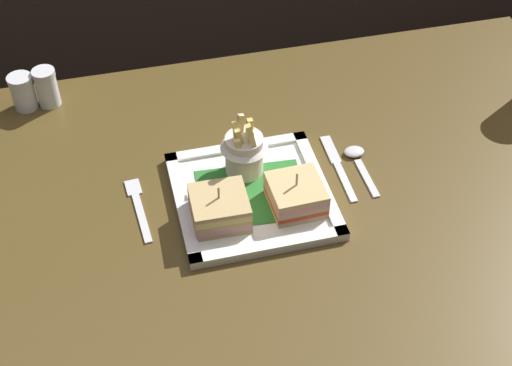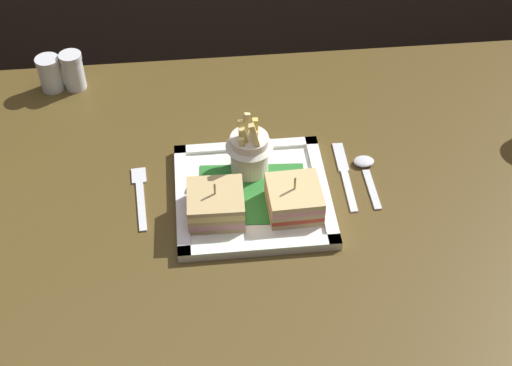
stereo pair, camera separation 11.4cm
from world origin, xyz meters
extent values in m
cube|color=#4F3D1B|center=(0.00, 0.00, 0.75)|extent=(1.32, 0.83, 0.04)
cylinder|color=#4C3629|center=(0.58, 0.33, 0.36)|extent=(0.09, 0.09, 0.73)
cube|color=white|center=(-0.01, 0.01, 0.77)|extent=(0.25, 0.25, 0.01)
cube|color=#277029|center=(-0.01, 0.01, 0.78)|extent=(0.18, 0.15, 0.00)
cube|color=white|center=(-0.01, -0.10, 0.78)|extent=(0.25, 0.02, 0.01)
cube|color=white|center=(-0.01, 0.13, 0.78)|extent=(0.25, 0.02, 0.01)
cube|color=white|center=(-0.12, 0.01, 0.78)|extent=(0.02, 0.25, 0.01)
cube|color=white|center=(0.10, 0.01, 0.78)|extent=(0.02, 0.25, 0.01)
cube|color=tan|center=(-0.07, -0.03, 0.78)|extent=(0.09, 0.08, 0.01)
cube|color=#DF9A93|center=(-0.07, -0.03, 0.79)|extent=(0.09, 0.08, 0.01)
cube|color=tan|center=(-0.07, -0.03, 0.80)|extent=(0.09, 0.08, 0.01)
cube|color=#F2D678|center=(-0.07, -0.03, 0.81)|extent=(0.09, 0.08, 0.01)
cube|color=tan|center=(-0.07, -0.03, 0.82)|extent=(0.09, 0.08, 0.01)
cylinder|color=tan|center=(-0.07, -0.03, 0.81)|extent=(0.00, 0.00, 0.07)
cube|color=tan|center=(0.05, -0.03, 0.78)|extent=(0.08, 0.09, 0.01)
cube|color=#CF462C|center=(0.05, -0.03, 0.79)|extent=(0.08, 0.09, 0.01)
cube|color=tan|center=(0.05, -0.03, 0.80)|extent=(0.08, 0.09, 0.01)
cube|color=pink|center=(0.05, -0.03, 0.81)|extent=(0.08, 0.09, 0.01)
cube|color=tan|center=(0.05, -0.03, 0.82)|extent=(0.08, 0.09, 0.01)
cylinder|color=tan|center=(0.05, -0.03, 0.81)|extent=(0.00, 0.00, 0.07)
cylinder|color=silver|center=(-0.01, 0.07, 0.81)|extent=(0.06, 0.06, 0.07)
cone|color=white|center=(-0.01, 0.07, 0.84)|extent=(0.08, 0.08, 0.03)
cube|color=#ECD978|center=(-0.02, 0.05, 0.84)|extent=(0.01, 0.01, 0.05)
cube|color=#E0BE62|center=(-0.02, 0.06, 0.84)|extent=(0.01, 0.01, 0.06)
cube|color=#F3DB89|center=(0.00, 0.05, 0.85)|extent=(0.03, 0.01, 0.08)
cube|color=#ECD678|center=(-0.02, 0.07, 0.85)|extent=(0.01, 0.03, 0.06)
cube|color=#E8D279|center=(-0.02, 0.06, 0.84)|extent=(0.02, 0.02, 0.06)
cube|color=#E5B852|center=(0.00, 0.06, 0.84)|extent=(0.01, 0.01, 0.05)
cube|color=#EDCC83|center=(-0.02, 0.07, 0.85)|extent=(0.02, 0.02, 0.07)
cube|color=#E8DD79|center=(0.00, 0.08, 0.84)|extent=(0.01, 0.01, 0.05)
cube|color=#E3C256|center=(0.00, 0.07, 0.85)|extent=(0.01, 0.01, 0.07)
cube|color=silver|center=(-0.19, 0.01, 0.77)|extent=(0.02, 0.11, 0.00)
cube|color=silver|center=(-0.19, 0.08, 0.77)|extent=(0.03, 0.04, 0.00)
cube|color=silver|center=(0.15, 0.01, 0.77)|extent=(0.01, 0.09, 0.00)
cube|color=silver|center=(0.15, 0.09, 0.77)|extent=(0.02, 0.07, 0.00)
cube|color=silver|center=(0.19, 0.01, 0.77)|extent=(0.01, 0.09, 0.00)
ellipsoid|color=silver|center=(0.19, 0.07, 0.77)|extent=(0.03, 0.03, 0.01)
cylinder|color=silver|center=(-0.36, 0.34, 0.79)|extent=(0.04, 0.04, 0.06)
cylinder|color=white|center=(-0.36, 0.34, 0.78)|extent=(0.04, 0.04, 0.03)
cylinder|color=silver|center=(-0.36, 0.34, 0.83)|extent=(0.05, 0.05, 0.01)
cylinder|color=silver|center=(-0.32, 0.34, 0.80)|extent=(0.04, 0.04, 0.06)
cylinder|color=#302D2A|center=(-0.32, 0.34, 0.78)|extent=(0.04, 0.04, 0.04)
cylinder|color=silver|center=(-0.32, 0.34, 0.83)|extent=(0.04, 0.04, 0.01)
camera|label=1|loc=(-0.20, -0.79, 1.61)|focal=50.97mm
camera|label=2|loc=(-0.09, -0.81, 1.61)|focal=50.97mm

